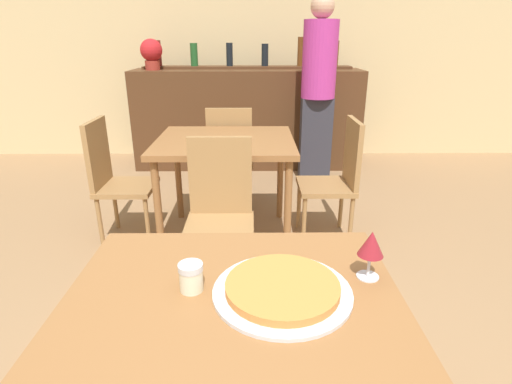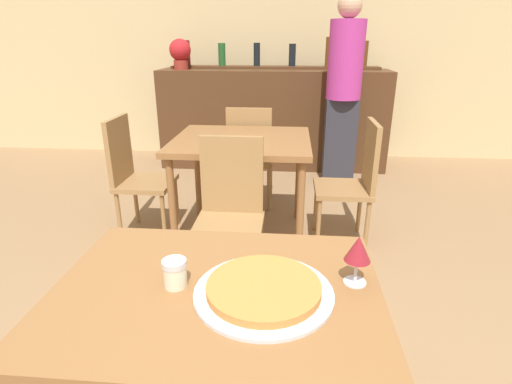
# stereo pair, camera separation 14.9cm
# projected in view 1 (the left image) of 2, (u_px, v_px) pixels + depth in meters

# --- Properties ---
(wall_back) EXTENTS (8.00, 0.05, 2.80)m
(wall_back) POSITION_uv_depth(u_px,v_px,m) (247.00, 42.00, 4.87)
(wall_back) COLOR #D1B784
(wall_back) RESTS_ON ground_plane
(dining_table_near) EXTENTS (0.99, 0.74, 0.74)m
(dining_table_near) POSITION_uv_depth(u_px,v_px,m) (234.00, 315.00, 1.23)
(dining_table_near) COLOR brown
(dining_table_near) RESTS_ON ground_plane
(dining_table_far) EXTENTS (0.97, 0.87, 0.78)m
(dining_table_far) POSITION_uv_depth(u_px,v_px,m) (225.00, 151.00, 2.86)
(dining_table_far) COLOR brown
(dining_table_far) RESTS_ON ground_plane
(bar_counter) EXTENTS (2.60, 0.56, 1.11)m
(bar_counter) POSITION_uv_depth(u_px,v_px,m) (248.00, 119.00, 4.70)
(bar_counter) COLOR #4C2D19
(bar_counter) RESTS_ON ground_plane
(bar_back_shelf) EXTENTS (2.39, 0.24, 0.34)m
(bar_back_shelf) POSITION_uv_depth(u_px,v_px,m) (247.00, 63.00, 4.61)
(bar_back_shelf) COLOR #4C2D19
(bar_back_shelf) RESTS_ON bar_counter
(chair_far_side_front) EXTENTS (0.40, 0.40, 0.91)m
(chair_far_side_front) POSITION_uv_depth(u_px,v_px,m) (220.00, 207.00, 2.36)
(chair_far_side_front) COLOR olive
(chair_far_side_front) RESTS_ON ground_plane
(chair_far_side_back) EXTENTS (0.40, 0.40, 0.91)m
(chair_far_side_back) POSITION_uv_depth(u_px,v_px,m) (230.00, 153.00, 3.48)
(chair_far_side_back) COLOR olive
(chair_far_side_back) RESTS_ON ground_plane
(chair_far_side_left) EXTENTS (0.40, 0.40, 0.91)m
(chair_far_side_left) POSITION_uv_depth(u_px,v_px,m) (114.00, 175.00, 2.92)
(chair_far_side_left) COLOR olive
(chair_far_side_left) RESTS_ON ground_plane
(chair_far_side_right) EXTENTS (0.40, 0.40, 0.91)m
(chair_far_side_right) POSITION_uv_depth(u_px,v_px,m) (338.00, 174.00, 2.93)
(chair_far_side_right) COLOR olive
(chair_far_side_right) RESTS_ON ground_plane
(pizza_tray) EXTENTS (0.41, 0.41, 0.04)m
(pizza_tray) POSITION_uv_depth(u_px,v_px,m) (282.00, 289.00, 1.17)
(pizza_tray) COLOR silver
(pizza_tray) RESTS_ON dining_table_near
(cheese_shaker) EXTENTS (0.07, 0.07, 0.09)m
(cheese_shaker) POSITION_uv_depth(u_px,v_px,m) (191.00, 277.00, 1.18)
(cheese_shaker) COLOR beige
(cheese_shaker) RESTS_ON dining_table_near
(person_standing) EXTENTS (0.34, 0.34, 1.84)m
(person_standing) POSITION_uv_depth(u_px,v_px,m) (318.00, 85.00, 4.00)
(person_standing) COLOR #2D2D38
(person_standing) RESTS_ON ground_plane
(wine_glass) EXTENTS (0.08, 0.08, 0.16)m
(wine_glass) POSITION_uv_depth(u_px,v_px,m) (371.00, 245.00, 1.22)
(wine_glass) COLOR silver
(wine_glass) RESTS_ON dining_table_near
(potted_plant) EXTENTS (0.24, 0.24, 0.33)m
(potted_plant) POSITION_uv_depth(u_px,v_px,m) (151.00, 53.00, 4.38)
(potted_plant) COLOR maroon
(potted_plant) RESTS_ON bar_counter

